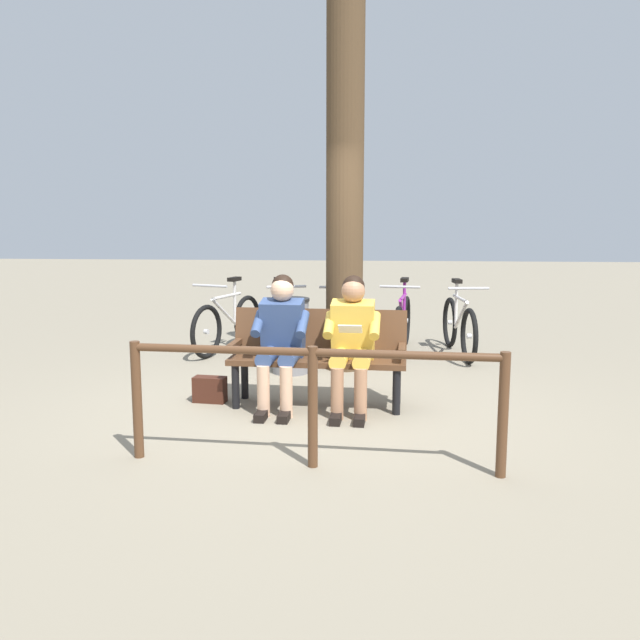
{
  "coord_description": "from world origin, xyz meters",
  "views": [
    {
      "loc": [
        -0.56,
        5.81,
        1.73
      ],
      "look_at": [
        -0.06,
        -0.39,
        0.75
      ],
      "focal_mm": 37.51,
      "sensor_mm": 36.0,
      "label": 1
    }
  ],
  "objects_px": {
    "tree_trunk": "(345,185)",
    "bicycle_blue": "(228,323)",
    "bicycle_red": "(459,326)",
    "bicycle_silver": "(402,324)",
    "person_companion": "(281,335)",
    "handbag": "(210,389)",
    "bench": "(319,350)",
    "bicycle_green": "(342,325)",
    "litter_bin": "(291,336)",
    "bicycle_purple": "(281,324)",
    "person_reading": "(352,337)"
  },
  "relations": [
    {
      "from": "person_companion",
      "to": "bicycle_blue",
      "type": "relative_size",
      "value": 0.74
    },
    {
      "from": "person_reading",
      "to": "handbag",
      "type": "xyz_separation_m",
      "value": [
        1.33,
        -0.15,
        -0.54
      ]
    },
    {
      "from": "person_companion",
      "to": "handbag",
      "type": "bearing_deg",
      "value": -6.83
    },
    {
      "from": "bicycle_green",
      "to": "bicycle_blue",
      "type": "xyz_separation_m",
      "value": [
        1.46,
        -0.02,
        0.0
      ]
    },
    {
      "from": "person_companion",
      "to": "bicycle_red",
      "type": "distance_m",
      "value": 3.13
    },
    {
      "from": "handbag",
      "to": "bicycle_blue",
      "type": "xyz_separation_m",
      "value": [
        0.35,
        -2.38,
        0.24
      ]
    },
    {
      "from": "tree_trunk",
      "to": "bicycle_blue",
      "type": "height_order",
      "value": "tree_trunk"
    },
    {
      "from": "person_companion",
      "to": "tree_trunk",
      "type": "distance_m",
      "value": 2.19
    },
    {
      "from": "bench",
      "to": "tree_trunk",
      "type": "distance_m",
      "value": 2.14
    },
    {
      "from": "bicycle_red",
      "to": "bicycle_blue",
      "type": "relative_size",
      "value": 1.04
    },
    {
      "from": "bicycle_green",
      "to": "bicycle_silver",
      "type": "bearing_deg",
      "value": 99.32
    },
    {
      "from": "bench",
      "to": "bicycle_green",
      "type": "relative_size",
      "value": 0.96
    },
    {
      "from": "bicycle_blue",
      "to": "bicycle_purple",
      "type": "bearing_deg",
      "value": 106.44
    },
    {
      "from": "person_reading",
      "to": "litter_bin",
      "type": "xyz_separation_m",
      "value": [
        0.72,
        -1.39,
        -0.25
      ]
    },
    {
      "from": "tree_trunk",
      "to": "bicycle_red",
      "type": "relative_size",
      "value": 2.45
    },
    {
      "from": "bicycle_green",
      "to": "litter_bin",
      "type": "bearing_deg",
      "value": -23.05
    },
    {
      "from": "handbag",
      "to": "bicycle_red",
      "type": "bearing_deg",
      "value": -137.56
    },
    {
      "from": "bicycle_purple",
      "to": "tree_trunk",
      "type": "bearing_deg",
      "value": 26.9
    },
    {
      "from": "bicycle_silver",
      "to": "bicycle_green",
      "type": "relative_size",
      "value": 0.99
    },
    {
      "from": "bicycle_red",
      "to": "bicycle_purple",
      "type": "distance_m",
      "value": 2.23
    },
    {
      "from": "person_companion",
      "to": "bicycle_green",
      "type": "height_order",
      "value": "person_companion"
    },
    {
      "from": "bench",
      "to": "bicycle_green",
      "type": "bearing_deg",
      "value": -89.65
    },
    {
      "from": "handbag",
      "to": "tree_trunk",
      "type": "distance_m",
      "value": 2.72
    },
    {
      "from": "tree_trunk",
      "to": "bicycle_blue",
      "type": "bearing_deg",
      "value": -29.95
    },
    {
      "from": "bench",
      "to": "litter_bin",
      "type": "bearing_deg",
      "value": -68.53
    },
    {
      "from": "bicycle_purple",
      "to": "bench",
      "type": "bearing_deg",
      "value": -1.36
    },
    {
      "from": "person_companion",
      "to": "litter_bin",
      "type": "xyz_separation_m",
      "value": [
        0.08,
        -1.36,
        -0.25
      ]
    },
    {
      "from": "bicycle_red",
      "to": "tree_trunk",
      "type": "bearing_deg",
      "value": -64.61
    },
    {
      "from": "bench",
      "to": "bicycle_blue",
      "type": "relative_size",
      "value": 1.0
    },
    {
      "from": "person_reading",
      "to": "bicycle_green",
      "type": "relative_size",
      "value": 0.71
    },
    {
      "from": "bicycle_purple",
      "to": "bicycle_blue",
      "type": "xyz_separation_m",
      "value": [
        0.69,
        -0.02,
        0.0
      ]
    },
    {
      "from": "bench",
      "to": "bicycle_blue",
      "type": "height_order",
      "value": "bicycle_blue"
    },
    {
      "from": "litter_bin",
      "to": "bicycle_red",
      "type": "height_order",
      "value": "bicycle_red"
    },
    {
      "from": "tree_trunk",
      "to": "bicycle_silver",
      "type": "distance_m",
      "value": 2.07
    },
    {
      "from": "person_companion",
      "to": "bicycle_silver",
      "type": "bearing_deg",
      "value": -112.0
    },
    {
      "from": "person_companion",
      "to": "bicycle_purple",
      "type": "xyz_separation_m",
      "value": [
        0.34,
        -2.47,
        -0.3
      ]
    },
    {
      "from": "bench",
      "to": "bicycle_red",
      "type": "relative_size",
      "value": 0.97
    },
    {
      "from": "tree_trunk",
      "to": "bicycle_purple",
      "type": "relative_size",
      "value": 2.53
    },
    {
      "from": "bench",
      "to": "tree_trunk",
      "type": "bearing_deg",
      "value": -93.74
    },
    {
      "from": "bicycle_purple",
      "to": "bicycle_silver",
      "type": "bearing_deg",
      "value": 76.46
    },
    {
      "from": "person_reading",
      "to": "bicycle_green",
      "type": "xyz_separation_m",
      "value": [
        0.21,
        -2.51,
        -0.31
      ]
    },
    {
      "from": "bench",
      "to": "bicycle_purple",
      "type": "bearing_deg",
      "value": -71.11
    },
    {
      "from": "bicycle_red",
      "to": "bicycle_silver",
      "type": "relative_size",
      "value": 1.0
    },
    {
      "from": "person_companion",
      "to": "tree_trunk",
      "type": "bearing_deg",
      "value": -104.23
    },
    {
      "from": "bicycle_red",
      "to": "bicycle_green",
      "type": "height_order",
      "value": "same"
    },
    {
      "from": "litter_bin",
      "to": "bicycle_blue",
      "type": "bearing_deg",
      "value": -50.09
    },
    {
      "from": "bicycle_silver",
      "to": "bicycle_blue",
      "type": "bearing_deg",
      "value": -79.97
    },
    {
      "from": "tree_trunk",
      "to": "litter_bin",
      "type": "xyz_separation_m",
      "value": [
        0.58,
        0.26,
        -1.63
      ]
    },
    {
      "from": "handbag",
      "to": "litter_bin",
      "type": "distance_m",
      "value": 1.41
    },
    {
      "from": "person_companion",
      "to": "bicycle_red",
      "type": "relative_size",
      "value": 0.72
    }
  ]
}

